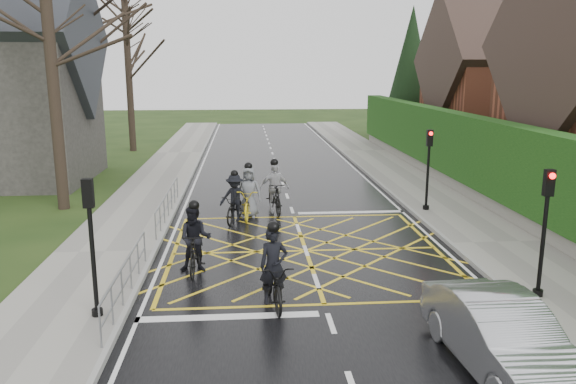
{
  "coord_description": "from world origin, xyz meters",
  "views": [
    {
      "loc": [
        -1.82,
        -16.23,
        5.46
      ],
      "look_at": [
        -0.35,
        2.49,
        1.3
      ],
      "focal_mm": 35.0,
      "sensor_mm": 36.0,
      "label": 1
    }
  ],
  "objects": [
    {
      "name": "ground",
      "position": [
        0.0,
        0.0,
        0.0
      ],
      "size": [
        120.0,
        120.0,
        0.0
      ],
      "primitive_type": "plane",
      "color": "black",
      "rests_on": "ground"
    },
    {
      "name": "road",
      "position": [
        0.0,
        0.0,
        0.01
      ],
      "size": [
        9.0,
        80.0,
        0.01
      ],
      "primitive_type": "cube",
      "color": "black",
      "rests_on": "ground"
    },
    {
      "name": "sidewalk_right",
      "position": [
        6.0,
        0.0,
        0.07
      ],
      "size": [
        3.0,
        80.0,
        0.15
      ],
      "primitive_type": "cube",
      "color": "gray",
      "rests_on": "ground"
    },
    {
      "name": "sidewalk_left",
      "position": [
        -6.0,
        0.0,
        0.07
      ],
      "size": [
        3.0,
        80.0,
        0.15
      ],
      "primitive_type": "cube",
      "color": "gray",
      "rests_on": "ground"
    },
    {
      "name": "stone_wall",
      "position": [
        7.75,
        6.0,
        0.35
      ],
      "size": [
        0.5,
        38.0,
        0.7
      ],
      "primitive_type": "cube",
      "color": "slate",
      "rests_on": "ground"
    },
    {
      "name": "hedge",
      "position": [
        7.75,
        6.0,
        2.1
      ],
      "size": [
        0.9,
        38.0,
        2.8
      ],
      "primitive_type": "cube",
      "color": "#143B10",
      "rests_on": "stone_wall"
    },
    {
      "name": "house_far",
      "position": [
        14.75,
        18.0,
        4.36
      ],
      "size": [
        9.8,
        8.8,
        10.3
      ],
      "color": "brown",
      "rests_on": "ground"
    },
    {
      "name": "conifer",
      "position": [
        10.75,
        26.0,
        4.99
      ],
      "size": [
        4.6,
        4.6,
        10.0
      ],
      "color": "black",
      "rests_on": "ground"
    },
    {
      "name": "tree_near",
      "position": [
        -9.0,
        6.0,
        7.91
      ],
      "size": [
        9.24,
        9.24,
        11.44
      ],
      "color": "black",
      "rests_on": "ground"
    },
    {
      "name": "tree_mid",
      "position": [
        -10.0,
        14.0,
        8.63
      ],
      "size": [
        10.08,
        10.08,
        12.48
      ],
      "color": "black",
      "rests_on": "ground"
    },
    {
      "name": "tree_far",
      "position": [
        -9.3,
        22.0,
        7.19
      ],
      "size": [
        8.4,
        8.4,
        10.4
      ],
      "color": "black",
      "rests_on": "ground"
    },
    {
      "name": "railing_south",
      "position": [
        -4.65,
        -3.5,
        0.78
      ],
      "size": [
        0.05,
        5.04,
        1.03
      ],
      "color": "slate",
      "rests_on": "ground"
    },
    {
      "name": "railing_north",
      "position": [
        -4.65,
        4.0,
        0.79
      ],
      "size": [
        0.05,
        6.04,
        1.03
      ],
      "color": "slate",
      "rests_on": "ground"
    },
    {
      "name": "traffic_light_ne",
      "position": [
        5.1,
        4.2,
        1.66
      ],
      "size": [
        0.24,
        0.31,
        3.21
      ],
      "rotation": [
        0.0,
        0.0,
        3.14
      ],
      "color": "black",
      "rests_on": "ground"
    },
    {
      "name": "traffic_light_se",
      "position": [
        5.1,
        -4.2,
        1.66
      ],
      "size": [
        0.24,
        0.31,
        3.21
      ],
      "rotation": [
        0.0,
        0.0,
        3.14
      ],
      "color": "black",
      "rests_on": "ground"
    },
    {
      "name": "traffic_light_sw",
      "position": [
        -5.1,
        -4.5,
        1.66
      ],
      "size": [
        0.24,
        0.31,
        3.21
      ],
      "color": "black",
      "rests_on": "ground"
    },
    {
      "name": "cyclist_rear",
      "position": [
        -1.18,
        -3.85,
        0.65
      ],
      "size": [
        0.95,
        2.14,
        2.01
      ],
      "rotation": [
        0.0,
        0.0,
        0.11
      ],
      "color": "black",
      "rests_on": "ground"
    },
    {
      "name": "cyclist_back",
      "position": [
        -3.2,
        -1.53,
        0.76
      ],
      "size": [
        0.93,
        2.03,
        2.0
      ],
      "rotation": [
        0.0,
        0.0,
        -0.05
      ],
      "color": "black",
      "rests_on": "ground"
    },
    {
      "name": "cyclist_mid",
      "position": [
        -2.2,
        3.6,
        0.69
      ],
      "size": [
        1.24,
        2.05,
        1.89
      ],
      "rotation": [
        0.0,
        0.0,
        -0.25
      ],
      "color": "black",
      "rests_on": "ground"
    },
    {
      "name": "cyclist_front",
      "position": [
        -0.7,
        4.7,
        0.78
      ],
      "size": [
        1.19,
        2.17,
        2.1
      ],
      "rotation": [
        0.0,
        0.0,
        0.15
      ],
      "color": "black",
      "rests_on": "ground"
    },
    {
      "name": "cyclist_lead",
      "position": [
        -1.69,
        4.08,
        0.72
      ],
      "size": [
        0.99,
        2.2,
        2.08
      ],
      "rotation": [
        0.0,
        0.0,
        -0.11
      ],
      "color": "gold",
      "rests_on": "ground"
    },
    {
      "name": "car",
      "position": [
        2.78,
        -7.18,
        0.69
      ],
      "size": [
        1.74,
        4.3,
        1.39
      ],
      "primitive_type": "imported",
      "rotation": [
        0.0,
        0.0,
        0.06
      ],
      "color": "#ABADB2",
      "rests_on": "ground"
    }
  ]
}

